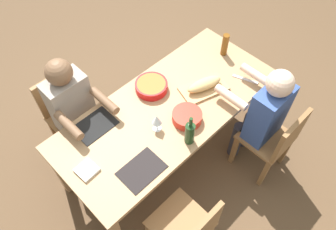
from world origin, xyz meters
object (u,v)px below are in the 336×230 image
Objects in this scene: serving_bowl_fruit at (151,86)px; bread_loaf at (204,84)px; cutting_board at (204,89)px; wine_bottle at (190,133)px; diner_far_left at (263,113)px; chair_far_right at (189,229)px; wine_glass at (157,120)px; chair_far_left at (275,140)px; serving_bowl_greens at (187,116)px; napkin_stack at (87,170)px; beer_bottle at (225,45)px; dining_table at (168,113)px; diner_near_right at (74,108)px; chair_near_right at (68,111)px.

serving_bowl_fruit is 0.45m from bread_loaf.
wine_bottle is (0.47, 0.26, 0.10)m from cutting_board.
chair_far_right is at bearing 9.64° from diner_far_left.
bread_loaf is 1.93× the size of wine_glass.
chair_far_left is 0.82m from serving_bowl_greens.
bread_loaf is 2.29× the size of napkin_stack.
diner_far_left is at bearing 110.88° from cutting_board.
cutting_board is 2.86× the size of napkin_stack.
chair_far_right is 3.86× the size of beer_bottle.
diner_far_left reaches higher than dining_table.
chair_far_right is 1.35m from diner_near_right.
cutting_board is at bearing 176.17° from napkin_stack.
serving_bowl_greens is at bearing 19.34° from beer_bottle.
wine_bottle is (0.47, 0.26, 0.04)m from bread_loaf.
napkin_stack is at bearing -25.84° from wine_bottle.
dining_table is 6.78× the size of wine_bottle.
serving_bowl_greens reaches higher than serving_bowl_fruit.
bread_loaf reaches higher than cutting_board.
cutting_board is at bearing 134.95° from serving_bowl_fruit.
diner_near_right is 5.45× the size of beer_bottle.
serving_bowl_greens reaches higher than dining_table.
bread_loaf is (0.00, 0.00, 0.06)m from cutting_board.
diner_far_left and diner_near_right have the same top height.
wine_glass is (0.25, 0.33, 0.07)m from serving_bowl_fruit.
chair_far_left is at bearing 125.55° from dining_table.
bread_loaf is at bearing -74.47° from chair_far_left.
cutting_board is 1.25× the size of bread_loaf.
diner_far_left reaches higher than serving_bowl_fruit.
chair_near_right is 1.26m from bread_loaf.
chair_near_right is (1.08, -1.33, -0.21)m from diner_far_left.
diner_near_right reaches higher than chair_far_right.
serving_bowl_fruit is at bearing 149.83° from diner_near_right.
wine_bottle is (0.15, 0.58, 0.07)m from serving_bowl_fruit.
wine_glass is (0.21, 0.09, 0.20)m from dining_table.
napkin_stack is at bearing -3.83° from cutting_board.
chair_near_right is (1.08, -1.51, 0.00)m from chair_far_left.
dining_table is 0.84m from beer_bottle.
chair_far_right is at bearing 63.65° from wine_glass.
chair_far_right and chair_far_left have the same top height.
serving_bowl_greens is (-0.56, -0.56, 0.30)m from chair_far_right.
chair_far_right is 3.07× the size of serving_bowl_fruit.
serving_bowl_fruit is 0.60m from wine_bottle.
diner_near_right reaches higher than wine_bottle.
wine_glass is at bearing 171.49° from napkin_stack.
diner_far_left is (-0.54, 0.57, 0.04)m from dining_table.
diner_near_right is 0.67m from serving_bowl_fruit.
diner_near_right reaches higher than dining_table.
wine_bottle is 2.07× the size of napkin_stack.
wine_glass is at bearing 1.28° from cutting_board.
beer_bottle is at bearing -177.08° from napkin_stack.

